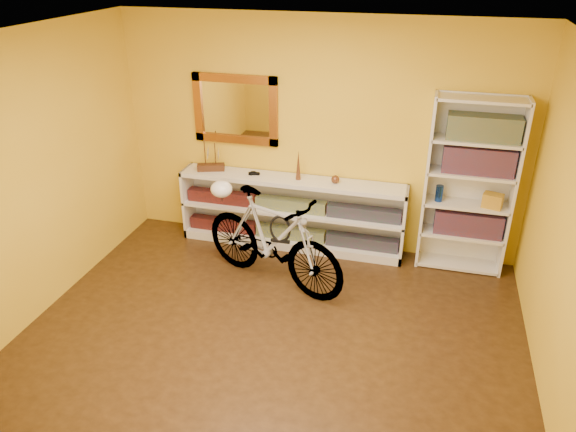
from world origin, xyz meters
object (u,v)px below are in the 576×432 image
(bookcase, at_px, (469,187))
(helmet, at_px, (221,189))
(bicycle, at_px, (272,240))
(console_unit, at_px, (291,213))

(bookcase, relative_size, helmet, 8.17)
(bookcase, distance_m, bicycle, 2.11)
(bicycle, bearing_deg, console_unit, 22.17)
(console_unit, distance_m, bicycle, 0.83)
(bookcase, distance_m, helmet, 2.58)
(helmet, bearing_deg, bicycle, -20.97)
(console_unit, xyz_separation_m, bookcase, (1.90, 0.03, 0.52))
(bookcase, bearing_deg, bicycle, -155.58)
(console_unit, bearing_deg, helmet, -135.74)
(console_unit, relative_size, bicycle, 1.49)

